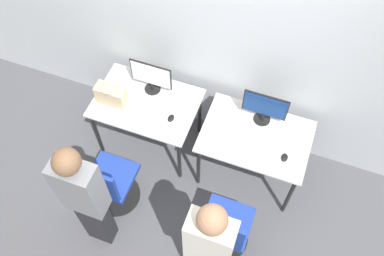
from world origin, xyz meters
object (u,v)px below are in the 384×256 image
person_left (85,197)px  keyboard_right (253,146)px  mouse_left (171,118)px  mouse_right (285,158)px  keyboard_left (142,109)px  person_right (209,249)px  office_chair_left (110,185)px  monitor_right (265,107)px  office_chair_right (225,230)px  monitor_left (151,76)px  handbag (111,95)px

person_left → keyboard_right: 1.58m
mouse_left → mouse_right: (1.15, -0.04, 0.00)m
keyboard_right → keyboard_left: bearing=178.7°
keyboard_left → person_right: person_right is taller
office_chair_left → mouse_right: bearing=23.5°
mouse_left → monitor_right: (0.84, 0.30, 0.19)m
mouse_left → keyboard_right: (0.84, -0.02, -0.01)m
office_chair_right → person_right: person_right is taller
office_chair_left → monitor_left: bearing=85.9°
monitor_left → mouse_right: size_ratio=4.80×
monitor_left → person_left: size_ratio=0.26×
office_chair_left → handbag: handbag is taller
mouse_right → handbag: handbag is taller
person_left → office_chair_right: size_ratio=1.81×
office_chair_left → person_right: size_ratio=0.55×
person_left → person_right: (1.11, -0.05, 0.01)m
keyboard_right → handbag: size_ratio=1.52×
monitor_right → person_right: size_ratio=0.26×
person_right → monitor_left: bearing=127.7°
keyboard_left → monitor_right: 1.20m
monitor_left → person_right: size_ratio=0.26×
monitor_left → person_right: bearing=-52.3°
keyboard_right → handbag: bearing=179.3°
office_chair_left → monitor_right: size_ratio=2.12×
mouse_left → monitor_right: 0.91m
office_chair_left → keyboard_right: (1.22, 0.68, 0.38)m
keyboard_left → mouse_right: mouse_right is taller
office_chair_left → office_chair_right: same height
keyboard_left → person_right: bearing=-46.1°
person_right → monitor_right: bearing=87.5°
office_chair_left → person_left: size_ratio=0.55×
monitor_left → person_left: person_left is taller
person_left → person_right: 1.12m
keyboard_right → handbag: 1.46m
monitor_left → keyboard_left: 0.34m
person_left → office_chair_right: (1.16, 0.31, -0.52)m
office_chair_left → monitor_right: (1.22, 1.01, 0.57)m
handbag → mouse_left: bearing=0.6°
person_left → handbag: size_ratio=5.50×
person_left → monitor_right: bearing=49.6°
keyboard_left → handbag: bearing=-178.4°
monitor_right → keyboard_right: bearing=-90.0°
keyboard_left → person_left: person_left is taller
monitor_left → office_chair_left: monitor_left is taller
office_chair_right → person_right: 0.65m
person_left → mouse_left: bearing=72.4°
person_left → keyboard_right: (1.18, 1.05, -0.15)m
monitor_left → keyboard_left: (0.00, -0.28, -0.19)m
mouse_right → monitor_left: bearing=167.5°
office_chair_right → keyboard_right: bearing=88.8°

